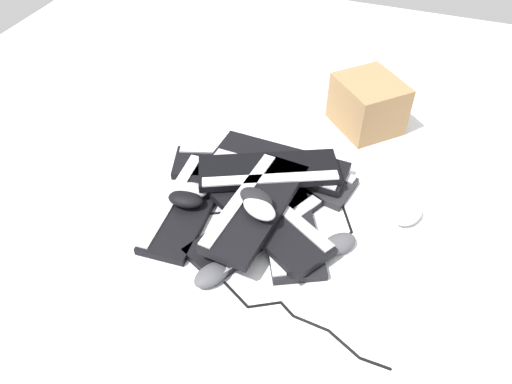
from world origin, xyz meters
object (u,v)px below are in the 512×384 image
at_px(mouse_1, 339,244).
at_px(mouse_5, 261,209).
at_px(keyboard_4, 188,204).
at_px(keyboard_0, 256,227).
at_px(keyboard_6, 269,170).
at_px(mouse_0, 409,215).
at_px(keyboard_1, 287,221).
at_px(mouse_3, 212,274).
at_px(mouse_6, 190,191).
at_px(mouse_2, 256,198).
at_px(mouse_4, 186,199).
at_px(keyboard_5, 280,162).
at_px(cardboard_box, 368,104).
at_px(keyboard_2, 290,170).
at_px(keyboard_7, 267,218).
at_px(keyboard_8, 256,206).
at_px(keyboard_3, 239,164).

relative_size(mouse_1, mouse_5, 1.00).
bearing_deg(keyboard_4, keyboard_0, 86.54).
relative_size(keyboard_6, mouse_0, 4.20).
height_order(keyboard_1, mouse_3, mouse_3).
height_order(mouse_1, mouse_6, mouse_6).
bearing_deg(mouse_2, mouse_4, 25.70).
height_order(keyboard_6, mouse_3, keyboard_6).
bearing_deg(keyboard_4, mouse_3, 39.10).
bearing_deg(keyboard_6, mouse_5, 12.79).
bearing_deg(mouse_5, mouse_6, -166.49).
relative_size(keyboard_5, mouse_6, 4.07).
distance_m(keyboard_4, mouse_3, 0.29).
xyz_separation_m(mouse_4, mouse_5, (0.02, 0.25, 0.06)).
bearing_deg(cardboard_box, keyboard_1, -11.70).
relative_size(keyboard_4, mouse_6, 4.07).
bearing_deg(keyboard_6, keyboard_2, 153.85).
bearing_deg(mouse_5, keyboard_7, 103.14).
relative_size(keyboard_7, mouse_5, 4.12).
bearing_deg(keyboard_2, keyboard_4, -43.61).
xyz_separation_m(keyboard_1, keyboard_6, (-0.13, -0.10, 0.06)).
height_order(keyboard_2, mouse_1, mouse_1).
bearing_deg(keyboard_8, keyboard_2, 173.89).
xyz_separation_m(keyboard_1, mouse_4, (0.05, -0.31, 0.04)).
relative_size(keyboard_4, keyboard_5, 1.00).
bearing_deg(keyboard_3, keyboard_0, 31.49).
bearing_deg(mouse_2, keyboard_3, -37.15).
bearing_deg(mouse_3, keyboard_8, -161.32).
distance_m(keyboard_3, mouse_2, 0.29).
distance_m(keyboard_8, mouse_1, 0.26).
bearing_deg(keyboard_3, keyboard_5, 98.64).
bearing_deg(keyboard_1, mouse_5, -41.13).
bearing_deg(mouse_3, mouse_1, 155.78).
height_order(keyboard_1, cardboard_box, cardboard_box).
bearing_deg(keyboard_8, keyboard_5, -178.69).
height_order(mouse_0, cardboard_box, cardboard_box).
height_order(keyboard_1, mouse_5, mouse_5).
bearing_deg(keyboard_4, keyboard_7, 90.92).
height_order(keyboard_3, keyboard_4, same).
bearing_deg(mouse_2, mouse_1, -160.89).
xyz_separation_m(keyboard_7, mouse_2, (-0.00, -0.03, 0.07)).
bearing_deg(mouse_1, mouse_2, -51.46).
height_order(keyboard_2, keyboard_8, keyboard_8).
bearing_deg(keyboard_5, mouse_1, 45.54).
height_order(mouse_0, mouse_6, mouse_6).
distance_m(keyboard_2, mouse_6, 0.35).
relative_size(keyboard_6, cardboard_box, 2.02).
relative_size(keyboard_0, keyboard_7, 1.02).
bearing_deg(mouse_4, keyboard_5, -132.91).
bearing_deg(keyboard_8, keyboard_1, 108.61).
height_order(keyboard_0, keyboard_1, same).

